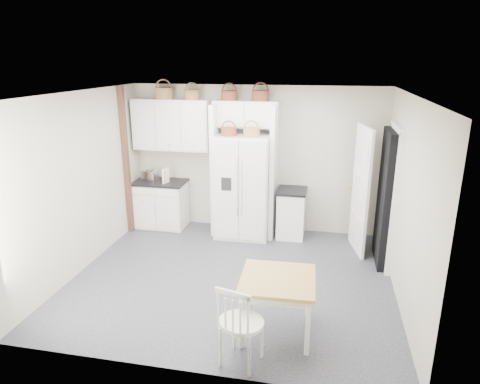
# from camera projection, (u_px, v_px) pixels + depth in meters

# --- Properties ---
(floor) EXTENTS (4.50, 4.50, 0.00)m
(floor) POSITION_uv_depth(u_px,v_px,m) (232.00, 277.00, 6.19)
(floor) COLOR #28282D
(floor) RESTS_ON ground
(ceiling) EXTENTS (4.50, 4.50, 0.00)m
(ceiling) POSITION_uv_depth(u_px,v_px,m) (231.00, 94.00, 5.42)
(ceiling) COLOR white
(ceiling) RESTS_ON wall_back
(wall_back) EXTENTS (4.50, 0.00, 4.50)m
(wall_back) POSITION_uv_depth(u_px,v_px,m) (256.00, 159.00, 7.68)
(wall_back) COLOR #B8B5A1
(wall_back) RESTS_ON floor
(wall_left) EXTENTS (0.00, 4.00, 4.00)m
(wall_left) POSITION_uv_depth(u_px,v_px,m) (81.00, 182.00, 6.23)
(wall_left) COLOR #B8B5A1
(wall_left) RESTS_ON floor
(wall_right) EXTENTS (0.00, 4.00, 4.00)m
(wall_right) POSITION_uv_depth(u_px,v_px,m) (406.00, 202.00, 5.38)
(wall_right) COLOR #B8B5A1
(wall_right) RESTS_ON floor
(refrigerator) EXTENTS (0.93, 0.75, 1.80)m
(refrigerator) POSITION_uv_depth(u_px,v_px,m) (244.00, 186.00, 7.45)
(refrigerator) COLOR white
(refrigerator) RESTS_ON floor
(base_cab_left) EXTENTS (0.90, 0.57, 0.84)m
(base_cab_left) POSITION_uv_depth(u_px,v_px,m) (161.00, 205.00, 7.99)
(base_cab_left) COLOR white
(base_cab_left) RESTS_ON floor
(base_cab_right) EXTENTS (0.47, 0.56, 0.82)m
(base_cab_right) POSITION_uv_depth(u_px,v_px,m) (291.00, 214.00, 7.53)
(base_cab_right) COLOR white
(base_cab_right) RESTS_ON floor
(dining_table) EXTENTS (0.85, 0.85, 0.69)m
(dining_table) POSITION_uv_depth(u_px,v_px,m) (277.00, 305.00, 4.86)
(dining_table) COLOR olive
(dining_table) RESTS_ON floor
(windsor_chair) EXTENTS (0.56, 0.53, 0.95)m
(windsor_chair) POSITION_uv_depth(u_px,v_px,m) (242.00, 322.00, 4.32)
(windsor_chair) COLOR white
(windsor_chair) RESTS_ON floor
(counter_left) EXTENTS (0.94, 0.61, 0.04)m
(counter_left) POSITION_uv_depth(u_px,v_px,m) (160.00, 182.00, 7.86)
(counter_left) COLOR black
(counter_left) RESTS_ON base_cab_left
(counter_right) EXTENTS (0.50, 0.60, 0.04)m
(counter_right) POSITION_uv_depth(u_px,v_px,m) (292.00, 191.00, 7.40)
(counter_right) COLOR black
(counter_right) RESTS_ON base_cab_right
(toaster) EXTENTS (0.31, 0.22, 0.20)m
(toaster) POSITION_uv_depth(u_px,v_px,m) (150.00, 176.00, 7.82)
(toaster) COLOR silver
(toaster) RESTS_ON counter_left
(cookbook_red) EXTENTS (0.06, 0.16, 0.24)m
(cookbook_red) POSITION_uv_depth(u_px,v_px,m) (165.00, 176.00, 7.72)
(cookbook_red) COLOR #AE280A
(cookbook_red) RESTS_ON counter_left
(cookbook_cream) EXTENTS (0.07, 0.18, 0.26)m
(cookbook_cream) POSITION_uv_depth(u_px,v_px,m) (166.00, 176.00, 7.71)
(cookbook_cream) COLOR white
(cookbook_cream) RESTS_ON counter_left
(basket_upper_b) EXTENTS (0.33, 0.33, 0.19)m
(basket_upper_b) POSITION_uv_depth(u_px,v_px,m) (164.00, 93.00, 7.48)
(basket_upper_b) COLOR brown
(basket_upper_b) RESTS_ON upper_cabinet
(basket_upper_c) EXTENTS (0.28, 0.28, 0.16)m
(basket_upper_c) POSITION_uv_depth(u_px,v_px,m) (192.00, 95.00, 7.39)
(basket_upper_c) COLOR brown
(basket_upper_c) RESTS_ON upper_cabinet
(basket_bridge_a) EXTENTS (0.28, 0.28, 0.16)m
(basket_bridge_a) POSITION_uv_depth(u_px,v_px,m) (229.00, 95.00, 7.27)
(basket_bridge_a) COLOR #57241A
(basket_bridge_a) RESTS_ON bridge_cabinet
(basket_bridge_b) EXTENTS (0.30, 0.30, 0.17)m
(basket_bridge_b) POSITION_uv_depth(u_px,v_px,m) (260.00, 96.00, 7.16)
(basket_bridge_b) COLOR #57241A
(basket_bridge_b) RESTS_ON bridge_cabinet
(basket_fridge_a) EXTENTS (0.26, 0.26, 0.14)m
(basket_fridge_a) POSITION_uv_depth(u_px,v_px,m) (229.00, 132.00, 7.12)
(basket_fridge_a) COLOR #57241A
(basket_fridge_a) RESTS_ON refrigerator
(basket_fridge_b) EXTENTS (0.27, 0.27, 0.15)m
(basket_fridge_b) POSITION_uv_depth(u_px,v_px,m) (251.00, 132.00, 7.04)
(basket_fridge_b) COLOR brown
(basket_fridge_b) RESTS_ON refrigerator
(upper_cabinet) EXTENTS (1.40, 0.34, 0.90)m
(upper_cabinet) POSITION_uv_depth(u_px,v_px,m) (172.00, 125.00, 7.62)
(upper_cabinet) COLOR white
(upper_cabinet) RESTS_ON wall_back
(bridge_cabinet) EXTENTS (1.12, 0.34, 0.45)m
(bridge_cabinet) POSITION_uv_depth(u_px,v_px,m) (246.00, 114.00, 7.30)
(bridge_cabinet) COLOR white
(bridge_cabinet) RESTS_ON wall_back
(fridge_panel_left) EXTENTS (0.08, 0.60, 2.30)m
(fridge_panel_left) POSITION_uv_depth(u_px,v_px,m) (216.00, 170.00, 7.57)
(fridge_panel_left) COLOR white
(fridge_panel_left) RESTS_ON floor
(fridge_panel_right) EXTENTS (0.08, 0.60, 2.30)m
(fridge_panel_right) POSITION_uv_depth(u_px,v_px,m) (274.00, 172.00, 7.37)
(fridge_panel_right) COLOR white
(fridge_panel_right) RESTS_ON floor
(trim_post) EXTENTS (0.09, 0.09, 2.60)m
(trim_post) POSITION_uv_depth(u_px,v_px,m) (126.00, 162.00, 7.49)
(trim_post) COLOR #3B1A12
(trim_post) RESTS_ON floor
(doorway_void) EXTENTS (0.18, 0.85, 2.05)m
(doorway_void) POSITION_uv_depth(u_px,v_px,m) (387.00, 198.00, 6.41)
(doorway_void) COLOR black
(doorway_void) RESTS_ON floor
(door_slab) EXTENTS (0.21, 0.79, 2.05)m
(door_slab) POSITION_uv_depth(u_px,v_px,m) (361.00, 190.00, 6.79)
(door_slab) COLOR white
(door_slab) RESTS_ON floor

